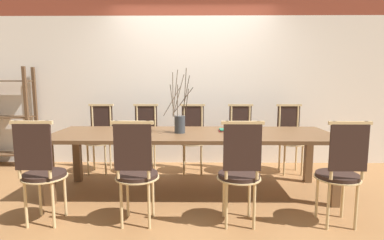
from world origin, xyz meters
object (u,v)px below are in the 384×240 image
Objects in this scene: dining_table at (192,139)px; chair_near_center at (240,170)px; book_stack at (228,130)px; shelving_rack at (8,117)px; vase_centerpiece at (180,122)px; chair_far_center at (193,136)px.

chair_near_center reaches higher than dining_table.
book_stack is 3.45m from shelving_rack.
vase_centerpiece reaches higher than chair_near_center.
dining_table is at bearing -164.94° from book_stack.
chair_far_center is (0.00, 0.83, -0.12)m from dining_table.
chair_far_center reaches higher than dining_table.
chair_far_center is at bearing 104.94° from chair_near_center.
dining_table is 4.35× the size of vase_centerpiece.
shelving_rack is at bearing 163.05° from book_stack.
vase_centerpiece is (-0.14, -0.01, 0.20)m from dining_table.
dining_table is 0.83m from chair_far_center.
chair_far_center is 1.32× the size of vase_centerpiece.
shelving_rack is at bearing 158.58° from dining_table.
dining_table is at bearing 118.12° from chair_near_center.
shelving_rack is (-2.86, 1.12, 0.11)m from dining_table.
chair_near_center is 1.32× the size of vase_centerpiece.
chair_far_center is (-0.44, 1.65, 0.00)m from chair_near_center.
chair_near_center is 0.64× the size of shelving_rack.
dining_table is 13.58× the size of book_stack.
book_stack is at bearing 121.66° from chair_far_center.
chair_far_center is 4.12× the size of book_stack.
chair_near_center is (0.44, -0.83, -0.12)m from dining_table.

